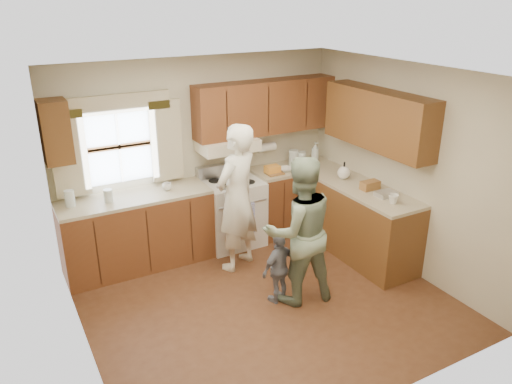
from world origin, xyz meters
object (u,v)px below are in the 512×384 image
stove (232,211)px  woman_left (237,198)px  woman_right (299,231)px  child (279,268)px

stove → woman_left: 0.77m
woman_right → woman_left: bearing=-65.9°
woman_left → child: size_ratio=2.22×
stove → woman_left: bearing=-110.4°
woman_right → stove: bearing=-79.2°
woman_left → stove: bearing=-136.6°
woman_right → child: woman_right is taller
stove → woman_right: bearing=-88.5°
stove → woman_left: woman_left is taller
stove → woman_left: (-0.22, -0.59, 0.45)m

